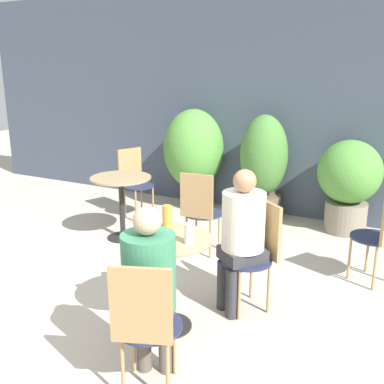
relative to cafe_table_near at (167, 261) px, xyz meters
name	(u,v)px	position (x,y,z in m)	size (l,w,h in m)	color
ground_plane	(133,329)	(-0.23, -0.16, -0.55)	(20.00, 20.00, 0.00)	#B2A899
storefront_wall	(273,102)	(-0.23, 3.13, 0.95)	(10.00, 0.06, 3.00)	#3D4756
cafe_table_near	(167,261)	(0.00, 0.00, 0.00)	(0.67, 0.67, 0.74)	black
cafe_table_far	(121,192)	(-1.43, 1.37, 0.01)	(0.69, 0.69, 0.74)	black
bistro_chair_0	(145,319)	(0.28, -0.73, -0.01)	(0.45, 0.46, 0.91)	#232847
bistro_chair_1	(257,247)	(0.49, 0.61, -0.01)	(0.47, 0.48, 0.91)	#232847
bistro_chair_2	(200,207)	(-0.41, 1.35, -0.01)	(0.42, 0.42, 0.91)	#232847
bistro_chair_3	(134,177)	(-1.77, 2.12, -0.01)	(0.46, 0.45, 0.91)	#232847
bistro_chair_4	(384,230)	(1.37, 1.50, -0.01)	(0.47, 0.46, 0.91)	#232847
seated_person_0	(150,282)	(0.23, -0.59, 0.15)	(0.37, 0.39, 1.18)	brown
seated_person_1	(242,230)	(0.40, 0.49, 0.15)	(0.43, 0.44, 1.20)	#2D2D33
beer_glass_0	(140,228)	(-0.14, -0.14, 0.28)	(0.07, 0.07, 0.20)	beige
beer_glass_1	(189,233)	(0.20, -0.02, 0.26)	(0.07, 0.07, 0.15)	silver
beer_glass_2	(167,217)	(-0.10, 0.17, 0.28)	(0.07, 0.07, 0.19)	#B28433
potted_plant_0	(194,151)	(-1.24, 2.82, 0.26)	(0.84, 0.84, 1.40)	brown
potted_plant_1	(263,164)	(-0.22, 2.82, 0.18)	(0.61, 0.61, 1.37)	brown
potted_plant_2	(349,180)	(0.85, 2.81, 0.10)	(0.75, 0.75, 1.13)	slate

